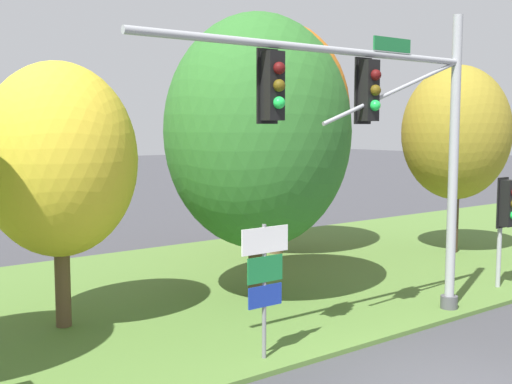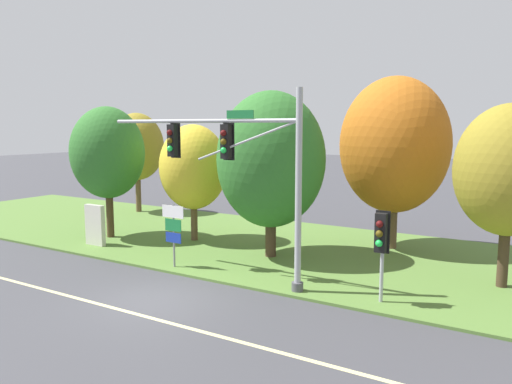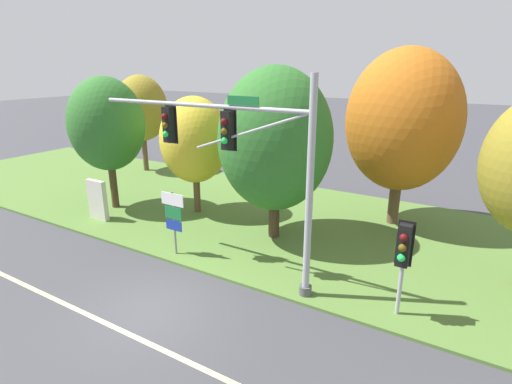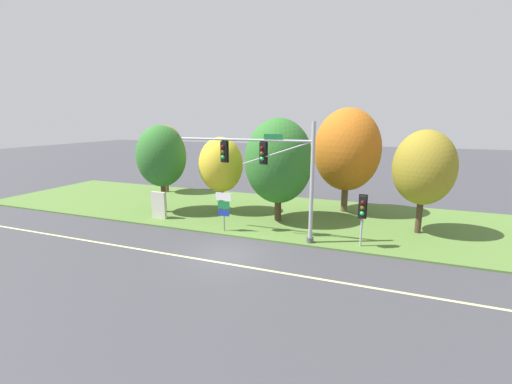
% 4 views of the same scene
% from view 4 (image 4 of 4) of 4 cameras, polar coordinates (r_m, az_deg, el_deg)
% --- Properties ---
extents(ground_plane, '(160.00, 160.00, 0.00)m').
position_cam_4_polar(ground_plane, '(18.52, -4.83, -10.17)').
color(ground_plane, '#3D3D42').
extents(lane_stripe, '(36.00, 0.16, 0.01)m').
position_cam_4_polar(lane_stripe, '(17.54, -6.58, -11.51)').
color(lane_stripe, beige).
rests_on(lane_stripe, ground).
extents(grass_verge, '(48.00, 11.50, 0.10)m').
position_cam_4_polar(grass_verge, '(25.77, 3.22, -3.60)').
color(grass_verge, '#517533').
rests_on(grass_verge, ground).
extents(traffic_signal_mast, '(8.43, 0.49, 6.78)m').
position_cam_4_polar(traffic_signal_mast, '(19.55, 2.61, 4.45)').
color(traffic_signal_mast, '#9EA0A5').
rests_on(traffic_signal_mast, grass_verge).
extents(pedestrian_signal_near_kerb, '(0.46, 0.55, 2.94)m').
position_cam_4_polar(pedestrian_signal_near_kerb, '(19.28, 17.32, -2.87)').
color(pedestrian_signal_near_kerb, '#9EA0A5').
rests_on(pedestrian_signal_near_kerb, grass_verge).
extents(route_sign_post, '(1.05, 0.08, 2.51)m').
position_cam_4_polar(route_sign_post, '(21.30, -5.41, -2.34)').
color(route_sign_post, slate).
rests_on(route_sign_post, grass_verge).
extents(tree_nearest_road, '(3.44, 3.44, 6.38)m').
position_cam_4_polar(tree_nearest_road, '(33.70, -14.95, 7.06)').
color(tree_nearest_road, brown).
rests_on(tree_nearest_road, grass_verge).
extents(tree_left_of_mast, '(3.61, 3.61, 6.50)m').
position_cam_4_polar(tree_left_of_mast, '(26.22, -15.49, 5.76)').
color(tree_left_of_mast, '#4C3823').
rests_on(tree_left_of_mast, grass_verge).
extents(tree_behind_signpost, '(3.27, 3.27, 5.63)m').
position_cam_4_polar(tree_behind_signpost, '(25.56, -5.88, 4.51)').
color(tree_behind_signpost, brown).
rests_on(tree_behind_signpost, grass_verge).
extents(tree_mid_verge, '(4.57, 4.57, 7.00)m').
position_cam_4_polar(tree_mid_verge, '(23.07, 3.78, 5.15)').
color(tree_mid_verge, '#423021').
rests_on(tree_mid_verge, grass_verge).
extents(tree_tall_centre, '(4.86, 4.86, 7.73)m').
position_cam_4_polar(tree_tall_centre, '(26.27, 14.94, 6.80)').
color(tree_tall_centre, brown).
rests_on(tree_tall_centre, grass_verge).
extents(tree_right_far, '(3.60, 3.60, 6.31)m').
position_cam_4_polar(tree_right_far, '(22.76, 26.20, 3.63)').
color(tree_right_far, '#423021').
rests_on(tree_right_far, grass_verge).
extents(info_kiosk, '(1.10, 0.24, 1.90)m').
position_cam_4_polar(info_kiosk, '(25.11, -15.89, -2.13)').
color(info_kiosk, beige).
rests_on(info_kiosk, grass_verge).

